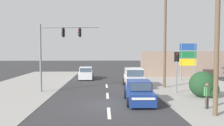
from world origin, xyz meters
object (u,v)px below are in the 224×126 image
traffic_signal_mast (55,45)px  sedan_oncoming_mid (86,74)px  sedan_crossing_left (139,92)px  utility_pole_midground_right (165,32)px  suv_oncoming_near (134,78)px  pedestal_signal_right_kerb (177,65)px  utility_pole_foreground_right (215,19)px  shopping_plaza_sign (188,56)px  pedestrian_at_kerb (207,94)px

traffic_signal_mast → sedan_oncoming_mid: 9.89m
sedan_oncoming_mid → sedan_crossing_left: bearing=-70.0°
sedan_oncoming_mid → utility_pole_midground_right: bearing=-40.2°
utility_pole_midground_right → sedan_oncoming_mid: (-8.39, 7.08, -4.82)m
suv_oncoming_near → pedestal_signal_right_kerb: bearing=-45.1°
sedan_crossing_left → utility_pole_foreground_right: bearing=-43.2°
shopping_plaza_sign → pedestal_signal_right_kerb: bearing=-117.2°
pedestrian_at_kerb → shopping_plaza_sign: bearing=73.4°
traffic_signal_mast → shopping_plaza_sign: bearing=26.1°
traffic_signal_mast → pedestal_signal_right_kerb: size_ratio=1.69×
utility_pole_midground_right → traffic_signal_mast: bearing=-169.1°
sedan_oncoming_mid → pedestrian_at_kerb: bearing=-59.9°
utility_pole_foreground_right → sedan_crossing_left: size_ratio=2.33×
utility_pole_midground_right → pedestrian_at_kerb: 9.33m
traffic_signal_mast → sedan_crossing_left: size_ratio=1.40×
traffic_signal_mast → pedestal_signal_right_kerb: traffic_signal_mast is taller
sedan_crossing_left → sedan_oncoming_mid: bearing=110.0°
utility_pole_midground_right → shopping_plaza_sign: utility_pole_midground_right is taller
shopping_plaza_sign → pedestrian_at_kerb: 14.07m
traffic_signal_mast → pedestal_signal_right_kerb: bearing=-4.5°
traffic_signal_mast → sedan_oncoming_mid: traffic_signal_mast is taller
traffic_signal_mast → sedan_crossing_left: bearing=-31.7°
suv_oncoming_near → sedan_crossing_left: size_ratio=1.07×
utility_pole_foreground_right → pedestal_signal_right_kerb: 7.37m
utility_pole_foreground_right → suv_oncoming_near: (-3.05, 10.01, -4.48)m
sedan_oncoming_mid → traffic_signal_mast: bearing=-102.1°
utility_pole_midground_right → sedan_oncoming_mid: 11.98m
utility_pole_foreground_right → pedestal_signal_right_kerb: size_ratio=2.81×
sedan_oncoming_mid → sedan_crossing_left: 14.10m
shopping_plaza_sign → pedestrian_at_kerb: (-3.98, -13.34, -2.06)m
pedestrian_at_kerb → sedan_crossing_left: bearing=153.9°
utility_pole_foreground_right → shopping_plaza_sign: (4.33, 14.80, -2.38)m
traffic_signal_mast → shopping_plaza_sign: size_ratio=1.30×
pedestal_signal_right_kerb → sedan_oncoming_mid: (-8.64, 9.90, -1.71)m
utility_pole_midground_right → pedestal_signal_right_kerb: (0.26, -2.82, -3.11)m
pedestal_signal_right_kerb → sedan_oncoming_mid: bearing=131.1°
utility_pole_foreground_right → sedan_crossing_left: (-3.61, 3.40, -4.66)m
shopping_plaza_sign → pedestrian_at_kerb: shopping_plaza_sign is taller
utility_pole_foreground_right → traffic_signal_mast: (-10.39, 7.58, -1.22)m
utility_pole_foreground_right → pedestrian_at_kerb: utility_pole_foreground_right is taller
utility_pole_foreground_right → shopping_plaza_sign: size_ratio=2.17×
utility_pole_foreground_right → pedestal_signal_right_kerb: utility_pole_foreground_right is taller
utility_pole_foreground_right → pedestrian_at_kerb: bearing=76.5°
pedestal_signal_right_kerb → utility_pole_foreground_right: bearing=-91.7°
shopping_plaza_sign → sedan_crossing_left: shopping_plaza_sign is taller
pedestal_signal_right_kerb → sedan_crossing_left: bearing=-138.7°
utility_pole_midground_right → pedestal_signal_right_kerb: utility_pole_midground_right is taller
utility_pole_midground_right → sedan_oncoming_mid: size_ratio=2.45×
traffic_signal_mast → sedan_crossing_left: (6.78, -4.19, -3.44)m
utility_pole_midground_right → pedestal_signal_right_kerb: bearing=-84.8°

